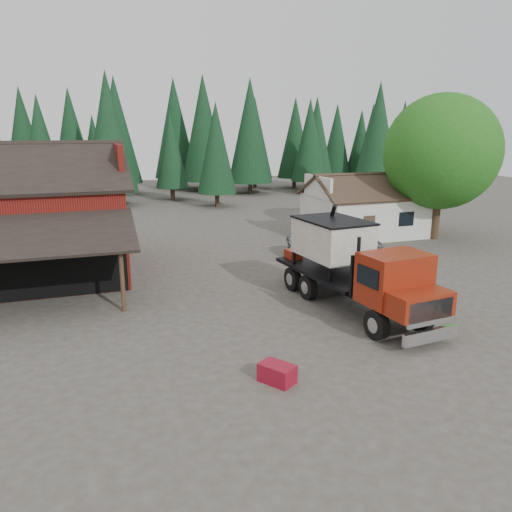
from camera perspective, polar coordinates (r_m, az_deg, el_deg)
name	(u,v)px	position (r m, az deg, el deg)	size (l,w,h in m)	color
ground	(260,312)	(21.93, 0.48, -6.44)	(120.00, 120.00, 0.00)	#413B33
red_barn	(5,227)	(29.94, -26.75, 3.02)	(12.80, 13.63, 7.18)	maroon
farmhouse	(365,213)	(38.43, 12.38, 4.87)	(8.60, 6.42, 4.65)	silver
deciduous_tree	(442,156)	(37.84, 20.44, 10.64)	(8.00, 8.00, 10.20)	#382619
conifer_backdrop	(144,195)	(62.19, -12.70, 6.84)	(76.00, 16.00, 16.00)	black
near_pine_b	(216,148)	(51.00, -4.58, 12.20)	(3.96, 3.96, 10.40)	#382619
near_pine_c	(378,137)	(53.74, 13.76, 13.03)	(4.84, 4.84, 12.40)	#382619
near_pine_d	(109,132)	(53.39, -16.48, 13.39)	(5.28, 5.28, 13.40)	#382619
feed_truck	(353,264)	(22.20, 11.02, -0.93)	(3.57, 9.86, 4.36)	black
silver_car	(336,241)	(32.00, 9.12, 1.65)	(2.79, 6.06, 1.68)	#A5A7AD
equip_box	(277,373)	(16.18, 2.43, -13.25)	(0.70, 1.10, 0.60)	maroon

